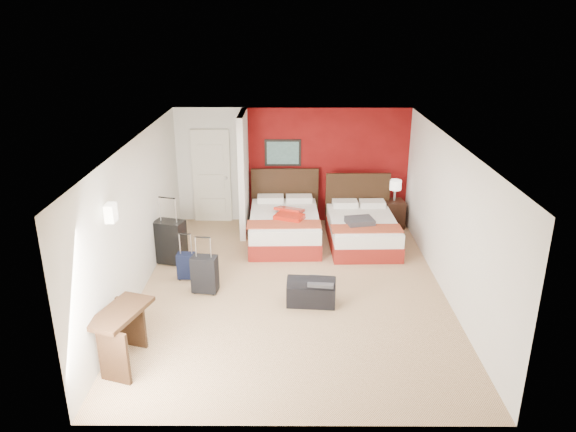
{
  "coord_description": "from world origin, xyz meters",
  "views": [
    {
      "loc": [
        -0.04,
        -8.11,
        4.33
      ],
      "look_at": [
        -0.08,
        0.8,
        1.0
      ],
      "focal_mm": 33.82,
      "sensor_mm": 36.0,
      "label": 1
    }
  ],
  "objects_px": {
    "table_lamp": "(395,191)",
    "nightstand": "(393,214)",
    "bed_left": "(284,228)",
    "suitcase_black": "(171,243)",
    "duffel_bag": "(311,293)",
    "suitcase_charcoal": "(205,275)",
    "desk": "(123,337)",
    "suitcase_navy": "(187,267)",
    "red_suitcase_open": "(289,214)",
    "bed_right": "(362,232)"
  },
  "relations": [
    {
      "from": "suitcase_charcoal",
      "to": "bed_right",
      "type": "bearing_deg",
      "value": 43.13
    },
    {
      "from": "bed_left",
      "to": "desk",
      "type": "relative_size",
      "value": 2.1
    },
    {
      "from": "suitcase_navy",
      "to": "bed_right",
      "type": "bearing_deg",
      "value": 26.89
    },
    {
      "from": "table_lamp",
      "to": "suitcase_black",
      "type": "bearing_deg",
      "value": -157.26
    },
    {
      "from": "table_lamp",
      "to": "desk",
      "type": "xyz_separation_m",
      "value": [
        -4.39,
        -4.91,
        -0.43
      ]
    },
    {
      "from": "bed_right",
      "to": "suitcase_black",
      "type": "xyz_separation_m",
      "value": [
        -3.62,
        -0.86,
        0.12
      ]
    },
    {
      "from": "suitcase_charcoal",
      "to": "desk",
      "type": "distance_m",
      "value": 2.09
    },
    {
      "from": "table_lamp",
      "to": "nightstand",
      "type": "bearing_deg",
      "value": 0.0
    },
    {
      "from": "bed_left",
      "to": "desk",
      "type": "height_order",
      "value": "desk"
    },
    {
      "from": "suitcase_charcoal",
      "to": "suitcase_navy",
      "type": "relative_size",
      "value": 1.36
    },
    {
      "from": "suitcase_charcoal",
      "to": "suitcase_navy",
      "type": "height_order",
      "value": "suitcase_charcoal"
    },
    {
      "from": "red_suitcase_open",
      "to": "suitcase_charcoal",
      "type": "height_order",
      "value": "red_suitcase_open"
    },
    {
      "from": "bed_left",
      "to": "table_lamp",
      "type": "relative_size",
      "value": 4.32
    },
    {
      "from": "bed_right",
      "to": "suitcase_black",
      "type": "distance_m",
      "value": 3.72
    },
    {
      "from": "red_suitcase_open",
      "to": "suitcase_black",
      "type": "distance_m",
      "value": 2.37
    },
    {
      "from": "desk",
      "to": "nightstand",
      "type": "bearing_deg",
      "value": 66.29
    },
    {
      "from": "red_suitcase_open",
      "to": "nightstand",
      "type": "xyz_separation_m",
      "value": [
        2.23,
        0.93,
        -0.34
      ]
    },
    {
      "from": "red_suitcase_open",
      "to": "nightstand",
      "type": "bearing_deg",
      "value": 44.82
    },
    {
      "from": "bed_left",
      "to": "table_lamp",
      "type": "xyz_separation_m",
      "value": [
        2.33,
        0.83,
        0.52
      ]
    },
    {
      "from": "bed_left",
      "to": "bed_right",
      "type": "xyz_separation_m",
      "value": [
        1.55,
        -0.16,
        -0.02
      ]
    },
    {
      "from": "suitcase_navy",
      "to": "desk",
      "type": "height_order",
      "value": "desk"
    },
    {
      "from": "bed_left",
      "to": "suitcase_black",
      "type": "height_order",
      "value": "suitcase_black"
    },
    {
      "from": "bed_right",
      "to": "table_lamp",
      "type": "distance_m",
      "value": 1.37
    },
    {
      "from": "nightstand",
      "to": "suitcase_black",
      "type": "relative_size",
      "value": 0.74
    },
    {
      "from": "table_lamp",
      "to": "bed_right",
      "type": "bearing_deg",
      "value": -128.67
    },
    {
      "from": "table_lamp",
      "to": "suitcase_navy",
      "type": "bearing_deg",
      "value": -148.07
    },
    {
      "from": "suitcase_black",
      "to": "desk",
      "type": "bearing_deg",
      "value": -73.28
    },
    {
      "from": "suitcase_navy",
      "to": "bed_left",
      "type": "bearing_deg",
      "value": 46.76
    },
    {
      "from": "bed_right",
      "to": "red_suitcase_open",
      "type": "height_order",
      "value": "red_suitcase_open"
    },
    {
      "from": "suitcase_black",
      "to": "duffel_bag",
      "type": "relative_size",
      "value": 1.04
    },
    {
      "from": "suitcase_black",
      "to": "suitcase_charcoal",
      "type": "bearing_deg",
      "value": -38.44
    },
    {
      "from": "desk",
      "to": "duffel_bag",
      "type": "bearing_deg",
      "value": 50.13
    },
    {
      "from": "duffel_bag",
      "to": "bed_right",
      "type": "bearing_deg",
      "value": 69.98
    },
    {
      "from": "nightstand",
      "to": "desk",
      "type": "height_order",
      "value": "desk"
    },
    {
      "from": "nightstand",
      "to": "table_lamp",
      "type": "xyz_separation_m",
      "value": [
        0.0,
        0.0,
        0.52
      ]
    },
    {
      "from": "red_suitcase_open",
      "to": "suitcase_navy",
      "type": "bearing_deg",
      "value": -116.1
    },
    {
      "from": "nightstand",
      "to": "desk",
      "type": "bearing_deg",
      "value": -137.64
    },
    {
      "from": "bed_left",
      "to": "suitcase_navy",
      "type": "height_order",
      "value": "bed_left"
    },
    {
      "from": "nightstand",
      "to": "duffel_bag",
      "type": "relative_size",
      "value": 0.78
    },
    {
      "from": "duffel_bag",
      "to": "suitcase_black",
      "type": "bearing_deg",
      "value": 154.35
    },
    {
      "from": "suitcase_charcoal",
      "to": "duffel_bag",
      "type": "xyz_separation_m",
      "value": [
        1.74,
        -0.37,
        -0.11
      ]
    },
    {
      "from": "bed_right",
      "to": "suitcase_black",
      "type": "bearing_deg",
      "value": -168.07
    },
    {
      "from": "bed_left",
      "to": "red_suitcase_open",
      "type": "relative_size",
      "value": 2.64
    },
    {
      "from": "suitcase_charcoal",
      "to": "table_lamp",
      "type": "bearing_deg",
      "value": 47.46
    },
    {
      "from": "duffel_bag",
      "to": "red_suitcase_open",
      "type": "bearing_deg",
      "value": 103.22
    },
    {
      "from": "suitcase_charcoal",
      "to": "red_suitcase_open",
      "type": "bearing_deg",
      "value": 63.99
    },
    {
      "from": "bed_right",
      "to": "suitcase_navy",
      "type": "relative_size",
      "value": 4.11
    },
    {
      "from": "bed_right",
      "to": "red_suitcase_open",
      "type": "distance_m",
      "value": 1.49
    },
    {
      "from": "table_lamp",
      "to": "suitcase_charcoal",
      "type": "bearing_deg",
      "value": -140.6
    },
    {
      "from": "bed_left",
      "to": "table_lamp",
      "type": "height_order",
      "value": "table_lamp"
    }
  ]
}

